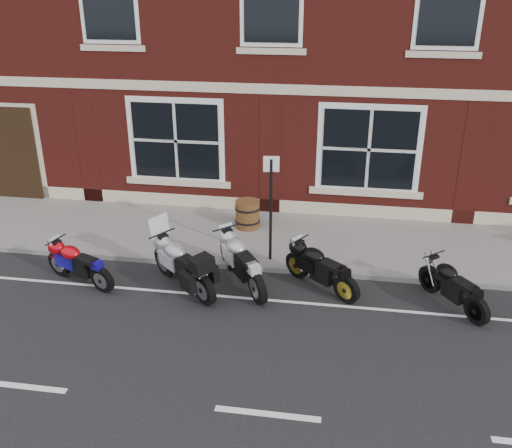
# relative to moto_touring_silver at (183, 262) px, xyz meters

# --- Properties ---
(ground) EXTENTS (80.00, 80.00, 0.00)m
(ground) POSITION_rel_moto_touring_silver_xyz_m (2.25, -0.45, -0.58)
(ground) COLOR black
(ground) RESTS_ON ground
(sidewalk) EXTENTS (30.00, 3.00, 0.12)m
(sidewalk) POSITION_rel_moto_touring_silver_xyz_m (2.25, 2.55, -0.52)
(sidewalk) COLOR slate
(sidewalk) RESTS_ON ground
(kerb) EXTENTS (30.00, 0.16, 0.12)m
(kerb) POSITION_rel_moto_touring_silver_xyz_m (2.25, 0.97, -0.52)
(kerb) COLOR slate
(kerb) RESTS_ON ground
(moto_touring_silver) EXTENTS (1.70, 1.57, 1.43)m
(moto_touring_silver) POSITION_rel_moto_touring_silver_xyz_m (0.00, 0.00, 0.00)
(moto_touring_silver) COLOR black
(moto_touring_silver) RESTS_ON ground
(moto_sport_red) EXTENTS (1.77, 0.86, 0.84)m
(moto_sport_red) POSITION_rel_moto_touring_silver_xyz_m (-2.20, -0.15, -0.10)
(moto_sport_red) COLOR black
(moto_sport_red) RESTS_ON ground
(moto_sport_black) EXTENTS (1.59, 1.35, 0.89)m
(moto_sport_black) POSITION_rel_moto_touring_silver_xyz_m (2.82, 0.40, -0.07)
(moto_sport_black) COLOR black
(moto_sport_black) RESTS_ON ground
(moto_sport_silver) EXTENTS (1.32, 1.93, 1.00)m
(moto_sport_silver) POSITION_rel_moto_touring_silver_xyz_m (1.20, 0.33, -0.01)
(moto_sport_silver) COLOR black
(moto_sport_silver) RESTS_ON ground
(moto_naked_black) EXTENTS (1.14, 1.63, 0.85)m
(moto_naked_black) POSITION_rel_moto_touring_silver_xyz_m (5.40, 0.13, -0.10)
(moto_naked_black) COLOR black
(moto_naked_black) RESTS_ON ground
(barrel_planter) EXTENTS (0.64, 0.64, 0.71)m
(barrel_planter) POSITION_rel_moto_touring_silver_xyz_m (0.84, 2.97, -0.11)
(barrel_planter) COLOR #432311
(barrel_planter) RESTS_ON sidewalk
(parking_sign) EXTENTS (0.34, 0.07, 2.41)m
(parking_sign) POSITION_rel_moto_touring_silver_xyz_m (1.64, 1.31, 0.93)
(parking_sign) COLOR black
(parking_sign) RESTS_ON sidewalk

